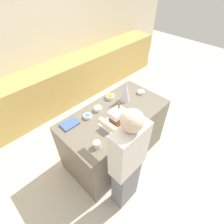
# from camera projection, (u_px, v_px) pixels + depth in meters

# --- Properties ---
(ground_plane) EXTENTS (12.00, 12.00, 0.00)m
(ground_plane) POSITION_uv_depth(u_px,v_px,m) (114.00, 152.00, 3.03)
(ground_plane) COLOR beige
(wall_back) EXTENTS (8.00, 0.05, 2.60)m
(wall_back) POSITION_uv_depth(u_px,v_px,m) (34.00, 44.00, 3.25)
(wall_back) COLOR beige
(wall_back) RESTS_ON ground_plane
(back_cabinet_block) EXTENTS (6.00, 0.60, 0.92)m
(back_cabinet_block) POSITION_uv_depth(u_px,v_px,m) (53.00, 89.00, 3.65)
(back_cabinet_block) COLOR tan
(back_cabinet_block) RESTS_ON ground_plane
(kitchen_island) EXTENTS (1.57, 0.82, 0.91)m
(kitchen_island) POSITION_uv_depth(u_px,v_px,m) (115.00, 135.00, 2.72)
(kitchen_island) COLOR #6B6051
(kitchen_island) RESTS_ON ground_plane
(baking_tray) EXTENTS (0.40, 0.32, 0.01)m
(baking_tray) POSITION_uv_depth(u_px,v_px,m) (117.00, 123.00, 2.27)
(baking_tray) COLOR silver
(baking_tray) RESTS_ON kitchen_island
(gingerbread_house) EXTENTS (0.21, 0.14, 0.29)m
(gingerbread_house) POSITION_uv_depth(u_px,v_px,m) (117.00, 116.00, 2.20)
(gingerbread_house) COLOR brown
(gingerbread_house) RESTS_ON baking_tray
(decorative_tree) EXTENTS (0.15, 0.15, 0.36)m
(decorative_tree) POSITION_uv_depth(u_px,v_px,m) (125.00, 90.00, 2.51)
(decorative_tree) COLOR silver
(decorative_tree) RESTS_ON kitchen_island
(candy_bowl_far_left) EXTENTS (0.11, 0.11, 0.05)m
(candy_bowl_far_left) POSITION_uv_depth(u_px,v_px,m) (98.00, 109.00, 2.45)
(candy_bowl_far_left) COLOR white
(candy_bowl_far_left) RESTS_ON kitchen_island
(candy_bowl_front_corner) EXTENTS (0.12, 0.12, 0.05)m
(candy_bowl_front_corner) POSITION_uv_depth(u_px,v_px,m) (110.00, 97.00, 2.65)
(candy_bowl_front_corner) COLOR white
(candy_bowl_front_corner) RESTS_ON kitchen_island
(candy_bowl_near_tray_left) EXTENTS (0.11, 0.11, 0.04)m
(candy_bowl_near_tray_left) POSITION_uv_depth(u_px,v_px,m) (141.00, 92.00, 2.75)
(candy_bowl_near_tray_left) COLOR silver
(candy_bowl_near_tray_left) RESTS_ON kitchen_island
(candy_bowl_beside_tree) EXTENTS (0.11, 0.11, 0.04)m
(candy_bowl_beside_tree) POSITION_uv_depth(u_px,v_px,m) (88.00, 116.00, 2.34)
(candy_bowl_beside_tree) COLOR white
(candy_bowl_beside_tree) RESTS_ON kitchen_island
(cookbook) EXTENTS (0.22, 0.16, 0.02)m
(cookbook) POSITION_uv_depth(u_px,v_px,m) (70.00, 124.00, 2.25)
(cookbook) COLOR #3F598C
(cookbook) RESTS_ON kitchen_island
(mug) EXTENTS (0.08, 0.08, 0.08)m
(mug) POSITION_uv_depth(u_px,v_px,m) (97.00, 145.00, 1.97)
(mug) COLOR white
(mug) RESTS_ON kitchen_island
(person) EXTENTS (0.42, 0.53, 1.61)m
(person) POSITION_uv_depth(u_px,v_px,m) (127.00, 164.00, 1.92)
(person) COLOR slate
(person) RESTS_ON ground_plane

